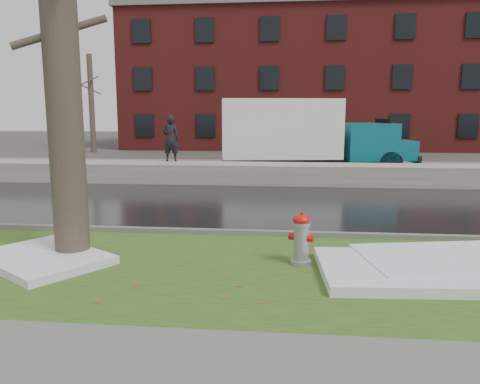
# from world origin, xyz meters

# --- Properties ---
(ground) EXTENTS (120.00, 120.00, 0.00)m
(ground) POSITION_xyz_m (0.00, 0.00, 0.00)
(ground) COLOR #47423D
(ground) RESTS_ON ground
(verge) EXTENTS (60.00, 4.50, 0.04)m
(verge) POSITION_xyz_m (0.00, -1.25, 0.02)
(verge) COLOR #2A4D19
(verge) RESTS_ON ground
(road) EXTENTS (60.00, 7.00, 0.03)m
(road) POSITION_xyz_m (0.00, 4.50, 0.01)
(road) COLOR black
(road) RESTS_ON ground
(parking_lot) EXTENTS (60.00, 9.00, 0.03)m
(parking_lot) POSITION_xyz_m (0.00, 13.00, 0.01)
(parking_lot) COLOR slate
(parking_lot) RESTS_ON ground
(curb) EXTENTS (60.00, 0.15, 0.14)m
(curb) POSITION_xyz_m (0.00, 1.00, 0.07)
(curb) COLOR slate
(curb) RESTS_ON ground
(snowbank) EXTENTS (60.00, 1.60, 0.75)m
(snowbank) POSITION_xyz_m (0.00, 8.70, 0.38)
(snowbank) COLOR #A7A198
(snowbank) RESTS_ON ground
(brick_building) EXTENTS (26.00, 12.00, 10.00)m
(brick_building) POSITION_xyz_m (2.00, 30.00, 5.00)
(brick_building) COLOR maroon
(brick_building) RESTS_ON ground
(bg_tree_left) EXTENTS (1.40, 1.62, 6.50)m
(bg_tree_left) POSITION_xyz_m (-12.00, 22.00, 3.33)
(bg_tree_left) COLOR brown
(bg_tree_left) RESTS_ON ground
(bg_tree_center) EXTENTS (1.40, 1.62, 6.50)m
(bg_tree_center) POSITION_xyz_m (-6.00, 26.00, 3.33)
(bg_tree_center) COLOR brown
(bg_tree_center) RESTS_ON ground
(fire_hydrant) EXTENTS (0.45, 0.43, 0.91)m
(fire_hydrant) POSITION_xyz_m (1.38, -0.86, 0.52)
(fire_hydrant) COLOR gray
(fire_hydrant) RESTS_ON verge
(tree) EXTENTS (1.44, 1.63, 7.59)m
(tree) POSITION_xyz_m (-2.72, -0.84, 3.86)
(tree) COLOR brown
(tree) RESTS_ON verge
(box_truck) EXTENTS (9.78, 3.41, 3.23)m
(box_truck) POSITION_xyz_m (1.81, 12.03, 1.71)
(box_truck) COLOR black
(box_truck) RESTS_ON ground
(worker) EXTENTS (0.72, 0.53, 1.78)m
(worker) POSITION_xyz_m (-3.43, 9.30, 1.64)
(worker) COLOR black
(worker) RESTS_ON snowbank
(snow_patch_near) EXTENTS (2.71, 2.15, 0.16)m
(snow_patch_near) POSITION_xyz_m (2.98, -1.27, 0.12)
(snow_patch_near) COLOR white
(snow_patch_near) RESTS_ON verge
(snow_patch_far) EXTENTS (2.72, 2.56, 0.14)m
(snow_patch_far) POSITION_xyz_m (-3.08, -1.22, 0.11)
(snow_patch_far) COLOR white
(snow_patch_far) RESTS_ON verge
(snow_patch_side) EXTENTS (3.10, 2.31, 0.18)m
(snow_patch_side) POSITION_xyz_m (3.82, -0.77, 0.13)
(snow_patch_side) COLOR white
(snow_patch_side) RESTS_ON verge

